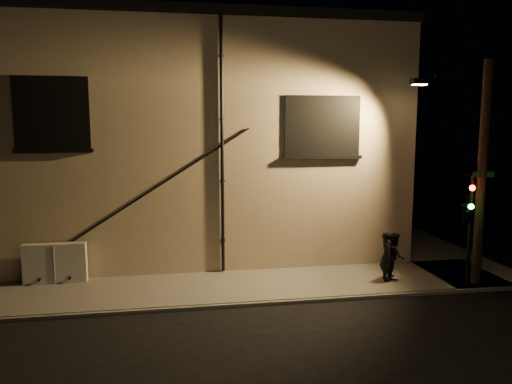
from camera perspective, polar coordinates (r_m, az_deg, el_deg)
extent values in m
plane|color=black|center=(14.65, 4.70, -12.47)|extent=(90.00, 90.00, 0.00)
cube|color=#5D5A54|center=(15.62, -7.65, -10.96)|extent=(20.00, 3.00, 0.12)
cube|color=#5D5A54|center=(24.04, 14.99, -4.44)|extent=(3.00, 16.00, 0.12)
cube|color=tan|center=(22.30, -8.63, 5.66)|extent=(16.00, 12.00, 8.50)
cube|color=black|center=(22.56, -8.87, 16.89)|extent=(16.20, 12.20, 0.30)
cube|color=black|center=(16.63, -22.27, 8.39)|extent=(2.20, 0.10, 2.20)
cube|color=black|center=(16.64, -22.26, 8.39)|extent=(1.98, 0.05, 1.98)
cube|color=black|center=(17.04, 7.61, 7.53)|extent=(2.60, 0.10, 2.00)
cube|color=#A5B28C|center=(17.05, 7.59, 7.53)|extent=(2.38, 0.05, 1.78)
cylinder|color=black|center=(16.30, -3.89, 5.14)|extent=(0.11, 0.11, 8.30)
cylinder|color=black|center=(16.37, -11.54, 0.40)|extent=(5.96, 0.04, 3.75)
cylinder|color=black|center=(16.36, -11.13, 0.62)|extent=(5.96, 0.04, 3.75)
cube|color=beige|center=(16.94, -21.98, -7.55)|extent=(1.90, 0.32, 1.25)
imported|color=black|center=(16.47, 14.69, -7.07)|extent=(0.47, 0.63, 1.58)
imported|color=black|center=(16.72, 15.52, -7.01)|extent=(0.76, 0.87, 1.50)
cylinder|color=black|center=(16.62, 23.24, -4.15)|extent=(0.12, 0.12, 3.37)
imported|color=black|center=(16.28, 22.96, -1.81)|extent=(0.48, 2.04, 0.82)
sphere|color=#FF140C|center=(16.05, 23.49, 0.43)|extent=(0.17, 0.17, 0.17)
sphere|color=#14FF3F|center=(16.12, 23.38, -1.55)|extent=(0.17, 0.17, 0.17)
cube|color=#0C4C1E|center=(16.56, 24.58, 1.83)|extent=(0.70, 0.03, 0.18)
cylinder|color=black|center=(16.67, 24.41, 1.65)|extent=(0.29, 0.29, 6.96)
cylinder|color=black|center=(16.67, 21.60, 12.12)|extent=(1.77, 0.97, 0.10)
cube|color=black|center=(16.75, 18.20, 11.93)|extent=(0.55, 0.28, 0.18)
cube|color=#FFC672|center=(16.75, 18.18, 11.58)|extent=(0.42, 0.20, 0.04)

